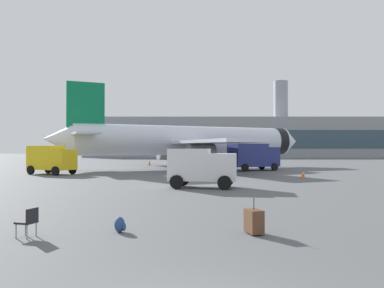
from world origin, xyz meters
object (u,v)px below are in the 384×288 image
(fuel_truck, at_px, (254,156))
(cargo_van, at_px, (203,166))
(rolling_suitcase, at_px, (255,221))
(gate_chair, at_px, (30,220))
(safety_cone_near, at_px, (304,174))
(traveller_backpack, at_px, (121,225))
(service_truck, at_px, (53,159))
(safety_cone_mid, at_px, (151,163))
(airplane_at_gate, at_px, (190,141))

(fuel_truck, relative_size, cargo_van, 1.38)
(rolling_suitcase, distance_m, gate_chair, 6.67)
(safety_cone_near, relative_size, traveller_backpack, 1.46)
(cargo_van, bearing_deg, fuel_truck, 71.70)
(service_truck, distance_m, traveller_backpack, 29.67)
(safety_cone_mid, xyz_separation_m, traveller_backpack, (4.55, -49.05, -0.18))
(service_truck, xyz_separation_m, safety_cone_near, (24.18, -4.82, -1.26))
(safety_cone_mid, distance_m, rolling_suitcase, 50.04)
(safety_cone_mid, bearing_deg, rolling_suitcase, -80.04)
(service_truck, xyz_separation_m, traveller_backpack, (12.07, -27.07, -1.37))
(service_truck, xyz_separation_m, safety_cone_mid, (7.52, 21.98, -1.20))
(cargo_van, relative_size, safety_cone_mid, 5.61)
(airplane_at_gate, xyz_separation_m, cargo_van, (1.08, -25.18, -2.21))
(fuel_truck, xyz_separation_m, gate_chair, (-12.04, -34.38, -1.27))
(cargo_van, distance_m, gate_chair, 15.32)
(cargo_van, xyz_separation_m, gate_chair, (-5.41, -14.31, -0.95))
(traveller_backpack, bearing_deg, rolling_suitcase, -3.29)
(service_truck, bearing_deg, traveller_backpack, -65.97)
(gate_chair, bearing_deg, traveller_backpack, 15.31)
(service_truck, bearing_deg, safety_cone_mid, 71.11)
(cargo_van, height_order, safety_cone_near, cargo_van)
(airplane_at_gate, bearing_deg, safety_cone_near, -58.02)
(fuel_truck, relative_size, safety_cone_near, 9.18)
(gate_chair, bearing_deg, fuel_truck, 70.69)
(fuel_truck, relative_size, rolling_suitcase, 5.85)
(safety_cone_mid, bearing_deg, cargo_van, -78.19)
(cargo_van, relative_size, rolling_suitcase, 4.24)
(safety_cone_near, distance_m, traveller_backpack, 25.33)
(cargo_van, height_order, traveller_backpack, cargo_van)
(airplane_at_gate, xyz_separation_m, safety_cone_near, (10.33, -16.54, -3.31))
(traveller_backpack, bearing_deg, fuel_truck, 74.25)
(service_truck, relative_size, rolling_suitcase, 4.80)
(cargo_van, bearing_deg, gate_chair, -110.70)
(gate_chair, bearing_deg, service_truck, 108.94)
(safety_cone_near, xyz_separation_m, traveller_backpack, (-12.11, -22.25, -0.11))
(cargo_van, xyz_separation_m, traveller_backpack, (-2.86, -13.61, -1.22))
(traveller_backpack, bearing_deg, safety_cone_near, 61.44)
(airplane_at_gate, distance_m, cargo_van, 25.30)
(airplane_at_gate, xyz_separation_m, service_truck, (-13.85, -11.72, -2.05))
(airplane_at_gate, bearing_deg, service_truck, -139.75)
(cargo_van, bearing_deg, safety_cone_mid, 101.81)
(service_truck, relative_size, gate_chair, 6.14)
(fuel_truck, bearing_deg, airplane_at_gate, 146.52)
(airplane_at_gate, height_order, service_truck, airplane_at_gate)
(cargo_van, distance_m, traveller_backpack, 13.96)
(safety_cone_mid, relative_size, traveller_backpack, 1.73)
(service_truck, xyz_separation_m, gate_chair, (9.53, -27.76, -1.11))
(service_truck, relative_size, safety_cone_near, 7.53)
(service_truck, bearing_deg, airplane_at_gate, 40.25)
(cargo_van, bearing_deg, safety_cone_near, 43.05)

